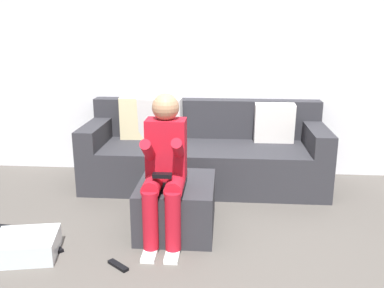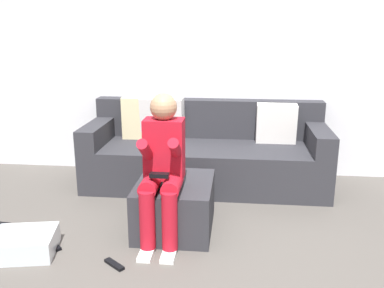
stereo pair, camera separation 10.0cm
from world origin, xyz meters
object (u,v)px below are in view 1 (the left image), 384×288
object	(u,v)px
couch_sectional	(204,153)
storage_bin	(26,246)
person_seated	(165,165)
ottoman	(177,206)
remote_near_ottoman	(118,265)
remote_by_storage_bin	(56,248)

from	to	relation	value
couch_sectional	storage_bin	distance (m)	2.00
couch_sectional	person_seated	bearing A→B (deg)	-100.14
person_seated	storage_bin	distance (m)	1.15
ottoman	storage_bin	distance (m)	1.16
couch_sectional	remote_near_ottoman	distance (m)	1.79
couch_sectional	person_seated	size ratio (longest dim) A/B	2.15
remote_near_ottoman	couch_sectional	bearing A→B (deg)	112.28
ottoman	person_seated	size ratio (longest dim) A/B	0.63
ottoman	person_seated	world-z (taller)	person_seated
ottoman	couch_sectional	bearing A→B (deg)	81.49
ottoman	remote_by_storage_bin	distance (m)	0.97
storage_bin	remote_near_ottoman	xyz separation A→B (m)	(0.69, -0.10, -0.07)
couch_sectional	person_seated	distance (m)	1.31
storage_bin	ottoman	bearing A→B (deg)	26.40
couch_sectional	ottoman	size ratio (longest dim) A/B	3.43
couch_sectional	ottoman	bearing A→B (deg)	-98.51
ottoman	storage_bin	world-z (taller)	ottoman
couch_sectional	storage_bin	xyz separation A→B (m)	(-1.20, -1.59, -0.24)
couch_sectional	remote_near_ottoman	xyz separation A→B (m)	(-0.50, -1.69, -0.31)
ottoman	storage_bin	size ratio (longest dim) A/B	1.64
person_seated	remote_by_storage_bin	bearing A→B (deg)	-164.63
storage_bin	remote_by_storage_bin	size ratio (longest dim) A/B	2.64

